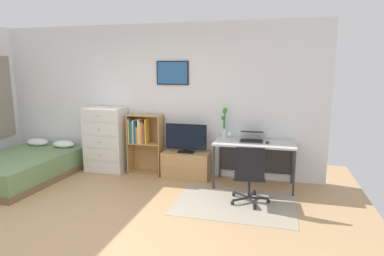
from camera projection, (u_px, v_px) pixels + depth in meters
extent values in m
plane|color=tan|center=(82.00, 230.00, 3.94)|extent=(7.20, 7.20, 0.00)
cube|color=white|center=(153.00, 100.00, 6.01)|extent=(6.12, 0.06, 2.70)
cube|color=black|center=(172.00, 73.00, 5.78)|extent=(0.59, 0.02, 0.42)
cube|color=#285B93|center=(172.00, 73.00, 5.76)|extent=(0.55, 0.01, 0.38)
cube|color=gray|center=(3.00, 97.00, 6.32)|extent=(0.05, 0.40, 1.54)
cube|color=#9E937F|center=(235.00, 204.00, 4.68)|extent=(1.70, 1.20, 0.01)
cube|color=brown|center=(23.00, 176.00, 5.73)|extent=(1.41, 2.02, 0.10)
cube|color=#6B8C5B|center=(22.00, 165.00, 5.69)|extent=(1.37, 1.98, 0.32)
ellipsoid|color=white|center=(38.00, 142.00, 6.44)|extent=(0.45, 0.29, 0.14)
ellipsoid|color=white|center=(64.00, 144.00, 6.27)|extent=(0.45, 0.29, 0.14)
cube|color=white|center=(106.00, 140.00, 6.10)|extent=(0.74, 0.42, 1.21)
cube|color=silver|center=(101.00, 168.00, 5.98)|extent=(0.70, 0.01, 0.22)
sphere|color=#A59E8C|center=(101.00, 168.00, 5.96)|extent=(0.03, 0.03, 0.03)
cube|color=silver|center=(101.00, 155.00, 5.94)|extent=(0.70, 0.01, 0.22)
sphere|color=#A59E8C|center=(100.00, 155.00, 5.92)|extent=(0.03, 0.03, 0.03)
cube|color=silver|center=(100.00, 142.00, 5.89)|extent=(0.70, 0.01, 0.22)
sphere|color=#A59E8C|center=(99.00, 142.00, 5.88)|extent=(0.03, 0.03, 0.03)
cube|color=silver|center=(99.00, 129.00, 5.85)|extent=(0.70, 0.01, 0.22)
sphere|color=#A59E8C|center=(99.00, 129.00, 5.83)|extent=(0.03, 0.03, 0.03)
cube|color=silver|center=(98.00, 116.00, 5.81)|extent=(0.70, 0.01, 0.22)
sphere|color=#A59E8C|center=(98.00, 116.00, 5.79)|extent=(0.03, 0.03, 0.03)
cube|color=tan|center=(130.00, 143.00, 6.05)|extent=(0.02, 0.30, 1.10)
cube|color=tan|center=(161.00, 145.00, 5.90)|extent=(0.02, 0.30, 1.10)
cube|color=tan|center=(146.00, 172.00, 6.07)|extent=(0.62, 0.30, 0.02)
cube|color=tan|center=(146.00, 143.00, 5.97)|extent=(0.59, 0.30, 0.02)
cube|color=tan|center=(145.00, 115.00, 5.88)|extent=(0.59, 0.30, 0.02)
cube|color=tan|center=(149.00, 143.00, 6.11)|extent=(0.62, 0.01, 1.10)
cube|color=gold|center=(131.00, 130.00, 5.96)|extent=(0.02, 0.21, 0.44)
cube|color=#1E519E|center=(132.00, 131.00, 5.95)|extent=(0.02, 0.19, 0.42)
cube|color=#2D8C4C|center=(134.00, 132.00, 5.96)|extent=(0.03, 0.23, 0.40)
cube|color=white|center=(135.00, 131.00, 5.93)|extent=(0.02, 0.18, 0.43)
cube|color=#1E519E|center=(137.00, 133.00, 5.94)|extent=(0.03, 0.22, 0.36)
cube|color=orange|center=(138.00, 135.00, 5.91)|extent=(0.03, 0.17, 0.31)
cube|color=white|center=(140.00, 131.00, 5.90)|extent=(0.02, 0.18, 0.45)
cube|color=gold|center=(142.00, 132.00, 5.92)|extent=(0.03, 0.23, 0.40)
cube|color=orange|center=(144.00, 133.00, 5.91)|extent=(0.03, 0.22, 0.38)
cube|color=#8C388C|center=(146.00, 133.00, 5.91)|extent=(0.03, 0.24, 0.37)
cube|color=gold|center=(147.00, 131.00, 5.87)|extent=(0.02, 0.19, 0.45)
cube|color=tan|center=(186.00, 165.00, 5.79)|extent=(0.83, 0.40, 0.46)
cube|color=tan|center=(183.00, 168.00, 5.59)|extent=(0.83, 0.01, 0.02)
cube|color=black|center=(186.00, 152.00, 5.72)|extent=(0.28, 0.16, 0.02)
cube|color=black|center=(186.00, 150.00, 5.72)|extent=(0.06, 0.04, 0.05)
cube|color=black|center=(186.00, 137.00, 5.67)|extent=(0.73, 0.02, 0.45)
cube|color=black|center=(186.00, 137.00, 5.66)|extent=(0.70, 0.01, 0.42)
cube|color=silver|center=(255.00, 143.00, 5.29)|extent=(1.29, 0.64, 0.03)
cube|color=#2D2D30|center=(214.00, 167.00, 5.23)|extent=(0.03, 0.03, 0.71)
cube|color=#2D2D30|center=(294.00, 173.00, 4.92)|extent=(0.03, 0.03, 0.71)
cube|color=#2D2D30|center=(220.00, 158.00, 5.78)|extent=(0.03, 0.03, 0.71)
cube|color=#2D2D30|center=(292.00, 163.00, 5.48)|extent=(0.03, 0.03, 0.71)
cube|color=#2D2D30|center=(255.00, 158.00, 5.64)|extent=(1.23, 0.02, 0.50)
cylinder|color=#232326|center=(268.00, 201.00, 4.71)|extent=(0.05, 0.05, 0.05)
cube|color=#232326|center=(258.00, 198.00, 4.73)|extent=(0.28, 0.05, 0.02)
cylinder|color=#232326|center=(255.00, 194.00, 5.00)|extent=(0.05, 0.05, 0.05)
cube|color=#232326|center=(252.00, 194.00, 4.87)|extent=(0.10, 0.28, 0.02)
cylinder|color=#232326|center=(234.00, 195.00, 4.96)|extent=(0.05, 0.05, 0.05)
cube|color=#232326|center=(241.00, 195.00, 4.85)|extent=(0.25, 0.17, 0.02)
cylinder|color=#232326|center=(232.00, 203.00, 4.64)|extent=(0.05, 0.05, 0.05)
cube|color=#232326|center=(241.00, 199.00, 4.69)|extent=(0.23, 0.20, 0.02)
cylinder|color=#232326|center=(255.00, 208.00, 4.49)|extent=(0.05, 0.05, 0.05)
cube|color=#232326|center=(252.00, 201.00, 4.62)|extent=(0.13, 0.27, 0.02)
cylinder|color=#232326|center=(249.00, 187.00, 4.72)|extent=(0.04, 0.04, 0.30)
cube|color=black|center=(249.00, 176.00, 4.69)|extent=(0.47, 0.47, 0.03)
cube|color=black|center=(250.00, 164.00, 4.46)|extent=(0.40, 0.06, 0.45)
cube|color=#333338|center=(251.00, 141.00, 5.34)|extent=(0.38, 0.26, 0.01)
cube|color=black|center=(251.00, 141.00, 5.33)|extent=(0.35, 0.24, 0.00)
cube|color=#333338|center=(252.00, 132.00, 5.47)|extent=(0.38, 0.24, 0.07)
cube|color=black|center=(252.00, 132.00, 5.46)|extent=(0.36, 0.22, 0.06)
ellipsoid|color=#262628|center=(267.00, 142.00, 5.21)|extent=(0.06, 0.10, 0.03)
cylinder|color=silver|center=(224.00, 133.00, 5.62)|extent=(0.09, 0.09, 0.16)
cylinder|color=#3D8438|center=(225.00, 122.00, 5.58)|extent=(0.01, 0.01, 0.44)
sphere|color=#308B2C|center=(225.00, 110.00, 5.54)|extent=(0.07, 0.07, 0.07)
cylinder|color=#3D8438|center=(225.00, 123.00, 5.60)|extent=(0.01, 0.01, 0.40)
sphere|color=#308B2C|center=(225.00, 112.00, 5.57)|extent=(0.07, 0.07, 0.07)
cylinder|color=#3D8438|center=(223.00, 126.00, 5.60)|extent=(0.01, 0.01, 0.30)
sphere|color=#308B2C|center=(223.00, 118.00, 5.57)|extent=(0.07, 0.07, 0.07)
cylinder|color=#3D8438|center=(224.00, 123.00, 5.58)|extent=(0.01, 0.01, 0.40)
sphere|color=#308B2C|center=(224.00, 112.00, 5.54)|extent=(0.07, 0.07, 0.07)
cylinder|color=silver|center=(229.00, 141.00, 5.34)|extent=(0.06, 0.06, 0.01)
cylinder|color=silver|center=(229.00, 138.00, 5.33)|extent=(0.01, 0.01, 0.10)
cone|color=silver|center=(229.00, 133.00, 5.32)|extent=(0.07, 0.07, 0.07)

